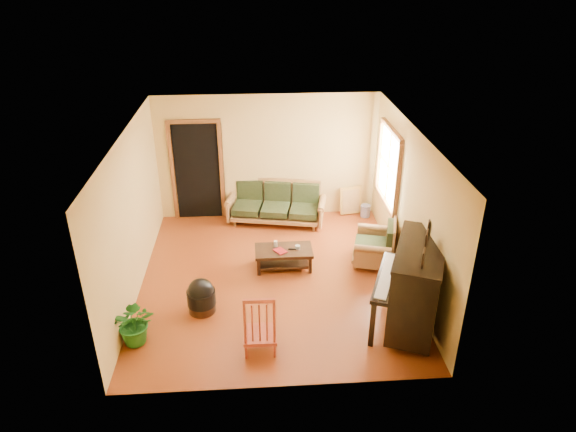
{
  "coord_description": "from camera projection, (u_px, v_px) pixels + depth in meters",
  "views": [
    {
      "loc": [
        -0.27,
        -7.42,
        4.98
      ],
      "look_at": [
        0.26,
        0.2,
        1.1
      ],
      "focal_mm": 32.0,
      "sensor_mm": 36.0,
      "label": 1
    }
  ],
  "objects": [
    {
      "name": "glass_jar",
      "position": [
        298.0,
        247.0,
        9.04
      ],
      "size": [
        0.1,
        0.1,
        0.06
      ],
      "primitive_type": "cylinder",
      "rotation": [
        0.0,
        0.0,
        0.16
      ],
      "color": "silver",
      "rests_on": "coffee_table"
    },
    {
      "name": "ceramic_crock",
      "position": [
        365.0,
        211.0,
        10.93
      ],
      "size": [
        0.23,
        0.23,
        0.26
      ],
      "primitive_type": "cylinder",
      "rotation": [
        0.0,
        0.0,
        0.13
      ],
      "color": "#33419A",
      "rests_on": "floor"
    },
    {
      "name": "coffee_table",
      "position": [
        284.0,
        258.0,
        9.11
      ],
      "size": [
        1.01,
        0.56,
        0.37
      ],
      "primitive_type": "cube",
      "rotation": [
        0.0,
        0.0,
        0.01
      ],
      "color": "black",
      "rests_on": "floor"
    },
    {
      "name": "candle",
      "position": [
        276.0,
        244.0,
        9.09
      ],
      "size": [
        0.09,
        0.09,
        0.11
      ],
      "primitive_type": "cylinder",
      "rotation": [
        0.0,
        0.0,
        -0.42
      ],
      "color": "white",
      "rests_on": "coffee_table"
    },
    {
      "name": "piano",
      "position": [
        416.0,
        287.0,
        7.46
      ],
      "size": [
        1.41,
        1.75,
        1.35
      ],
      "primitive_type": "cube",
      "rotation": [
        0.0,
        0.0,
        -0.38
      ],
      "color": "black",
      "rests_on": "floor"
    },
    {
      "name": "remote",
      "position": [
        292.0,
        249.0,
        9.03
      ],
      "size": [
        0.14,
        0.05,
        0.01
      ],
      "primitive_type": "cube",
      "rotation": [
        0.0,
        0.0,
        -0.14
      ],
      "color": "black",
      "rests_on": "coffee_table"
    },
    {
      "name": "book",
      "position": [
        276.0,
        253.0,
        8.91
      ],
      "size": [
        0.27,
        0.28,
        0.02
      ],
      "primitive_type": "imported",
      "rotation": [
        0.0,
        0.0,
        0.59
      ],
      "color": "maroon",
      "rests_on": "coffee_table"
    },
    {
      "name": "potted_plant",
      "position": [
        135.0,
        322.0,
        7.26
      ],
      "size": [
        0.66,
        0.58,
        0.7
      ],
      "primitive_type": "imported",
      "rotation": [
        0.0,
        0.0,
        -0.05
      ],
      "color": "#1A5E1B",
      "rests_on": "floor"
    },
    {
      "name": "doorway",
      "position": [
        197.0,
        172.0,
        10.52
      ],
      "size": [
        1.08,
        0.16,
        2.05
      ],
      "primitive_type": "cube",
      "color": "black",
      "rests_on": "floor"
    },
    {
      "name": "sofa",
      "position": [
        276.0,
        204.0,
        10.55
      ],
      "size": [
        2.09,
        1.2,
        0.84
      ],
      "primitive_type": "cube",
      "rotation": [
        0.0,
        0.0,
        -0.2
      ],
      "color": "olive",
      "rests_on": "floor"
    },
    {
      "name": "footstool",
      "position": [
        201.0,
        299.0,
        7.97
      ],
      "size": [
        0.54,
        0.54,
        0.42
      ],
      "primitive_type": "cylinder",
      "rotation": [
        0.0,
        0.0,
        -0.24
      ],
      "color": "black",
      "rests_on": "floor"
    },
    {
      "name": "window",
      "position": [
        389.0,
        167.0,
        9.48
      ],
      "size": [
        0.12,
        1.36,
        1.46
      ],
      "primitive_type": "cube",
      "color": "white",
      "rests_on": "right_wall"
    },
    {
      "name": "floor",
      "position": [
        274.0,
        278.0,
        8.87
      ],
      "size": [
        5.0,
        5.0,
        0.0
      ],
      "primitive_type": "plane",
      "color": "#68270D",
      "rests_on": "ground"
    },
    {
      "name": "armchair",
      "position": [
        374.0,
        242.0,
        9.15
      ],
      "size": [
        0.99,
        1.02,
        0.84
      ],
      "primitive_type": "cube",
      "rotation": [
        0.0,
        0.0,
        -0.26
      ],
      "color": "olive",
      "rests_on": "floor"
    },
    {
      "name": "red_chair",
      "position": [
        260.0,
        320.0,
        7.07
      ],
      "size": [
        0.46,
        0.51,
        0.98
      ],
      "primitive_type": "cube",
      "rotation": [
        0.0,
        0.0,
        -0.01
      ],
      "color": "maroon",
      "rests_on": "floor"
    },
    {
      "name": "leaning_frame",
      "position": [
        351.0,
        200.0,
        10.96
      ],
      "size": [
        0.48,
        0.19,
        0.63
      ],
      "primitive_type": "cube",
      "rotation": [
        0.0,
        0.0,
        0.19
      ],
      "color": "gold",
      "rests_on": "floor"
    }
  ]
}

